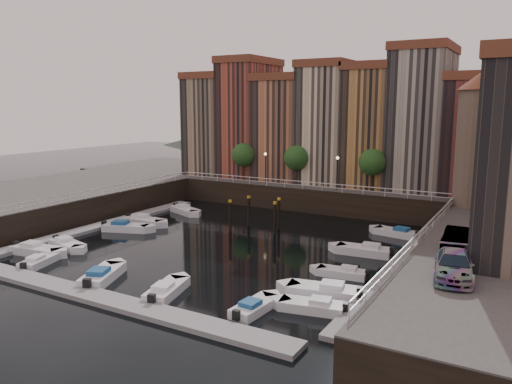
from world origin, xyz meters
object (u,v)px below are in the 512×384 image
Objects in this scene: car_b at (455,239)px; boat_left_0 at (36,250)px; gangway at (436,223)px; car_a at (495,206)px; boat_left_1 at (67,245)px; car_c at (454,267)px; corner_tower at (480,137)px; mooring_pilings at (258,215)px; boat_left_2 at (125,227)px.

boat_left_0 is at bearing -163.39° from car_b.
gangway is 37.83m from boat_left_0.
car_b reaches higher than car_a.
boat_left_0 is 35.64m from car_b.
boat_left_1 is 34.35m from car_c.
corner_tower is 43.94m from boat_left_0.
boat_left_0 is (-30.61, -22.19, -1.52)m from gangway.
car_b is at bearing 7.59° from boat_left_0.
boat_left_1 is at bearing 64.72° from boat_left_0.
car_c is (-0.52, -22.18, 0.13)m from car_a.
car_a is at bearing 18.65° from mooring_pilings.
corner_tower is 23.90m from mooring_pilings.
gangway is 1.53× the size of car_c.
boat_left_2 is (-32.65, -16.43, -9.79)m from corner_tower.
boat_left_1 is 0.87× the size of car_c.
car_c is at bearing -86.51° from corner_tower.
car_c is at bearing -4.28° from boat_left_0.
car_b is (34.00, 10.16, 3.29)m from boat_left_0.
car_c is at bearing 13.22° from boat_left_1.
boat_left_2 is at bearing 158.89° from car_c.
car_a is (35.48, 25.10, 3.26)m from boat_left_0.
car_b is at bearing -88.30° from corner_tower.
car_b is (33.14, -0.10, 3.29)m from boat_left_2.
boat_left_1 is 41.44m from car_a.
mooring_pilings is at bearing 160.45° from car_b.
car_a is (4.87, 2.92, 1.74)m from gangway.
corner_tower is at bearing 57.20° from gangway.
corner_tower is 1.66× the size of gangway.
car_c is (1.45, -23.77, -6.41)m from corner_tower.
car_b is 0.77× the size of car_c.
corner_tower reaches higher than car_c.
boat_left_1 is (-29.83, -19.50, -1.56)m from gangway.
corner_tower is 2.62× the size of boat_left_0.
car_b reaches higher than mooring_pilings.
mooring_pilings is 0.94× the size of boat_left_2.
boat_left_2 is at bearing 76.19° from boat_left_0.
gangway is 1.75× the size of boat_left_1.
car_b is (3.39, -12.02, 1.77)m from gangway.
car_b reaches higher than boat_left_0.
boat_left_1 is 34.21m from car_b.
boat_left_2 is 35.05m from car_c.
car_c is at bearing -31.71° from boat_left_2.
car_b is at bearing -19.52° from mooring_pilings.
boat_left_2 is 1.36× the size of car_a.
boat_left_2 is at bearing 102.28° from boat_left_1.
car_c reaches higher than boat_left_1.
boat_left_2 reaches higher than boat_left_1.
corner_tower is at bearing 140.06° from car_a.
car_a is at bearing 45.69° from boat_left_1.
boat_left_1 is at bearing -146.82° from gangway.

